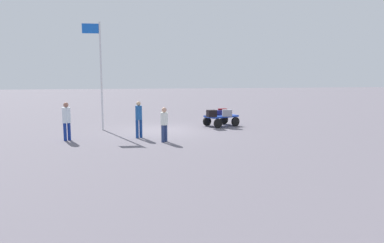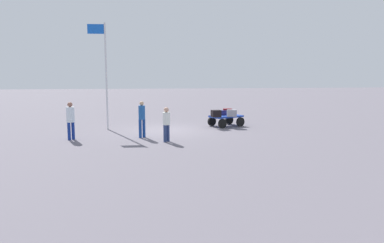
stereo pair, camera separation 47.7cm
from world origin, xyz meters
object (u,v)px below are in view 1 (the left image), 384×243
(suitcase_maroon, at_px, (227,113))
(suitcase_navy, at_px, (212,113))
(worker_trailing, at_px, (139,117))
(worker_supervisor, at_px, (66,118))
(suitcase_dark, at_px, (222,112))
(flagpole, at_px, (99,68))
(luggage_cart, at_px, (221,118))
(worker_lead, at_px, (164,122))
(suitcase_tan, at_px, (218,113))

(suitcase_maroon, height_order, suitcase_navy, suitcase_navy)
(worker_trailing, relative_size, worker_supervisor, 1.00)
(suitcase_dark, xyz_separation_m, worker_trailing, (5.00, 3.50, 0.18))
(flagpole, bearing_deg, worker_trailing, 124.39)
(suitcase_maroon, distance_m, suitcase_dark, 0.97)
(suitcase_dark, bearing_deg, worker_trailing, 34.97)
(suitcase_dark, distance_m, worker_supervisor, 8.96)
(worker_trailing, height_order, worker_supervisor, worker_supervisor)
(worker_trailing, relative_size, flagpole, 0.30)
(luggage_cart, xyz_separation_m, suitcase_navy, (0.72, 0.67, 0.37))
(luggage_cart, height_order, worker_supervisor, worker_supervisor)
(suitcase_maroon, distance_m, suitcase_navy, 0.93)
(luggage_cart, distance_m, worker_lead, 5.71)
(suitcase_tan, bearing_deg, flagpole, 4.45)
(suitcase_dark, relative_size, worker_supervisor, 0.32)
(worker_trailing, bearing_deg, flagpole, -55.61)
(suitcase_navy, relative_size, worker_supervisor, 0.32)
(worker_trailing, xyz_separation_m, flagpole, (1.92, -2.81, 2.31))
(luggage_cart, bearing_deg, suitcase_tan, -68.83)
(worker_lead, distance_m, worker_supervisor, 4.42)
(worker_trailing, bearing_deg, luggage_cart, -147.32)
(suitcase_tan, distance_m, suitcase_dark, 0.34)
(luggage_cart, height_order, worker_lead, worker_lead)
(worker_lead, bearing_deg, suitcase_dark, -129.89)
(worker_lead, bearing_deg, worker_trailing, -48.72)
(suitcase_maroon, xyz_separation_m, flagpole, (6.93, -0.29, 2.47))
(suitcase_dark, bearing_deg, suitcase_tan, 30.29)
(suitcase_tan, height_order, worker_lead, worker_lead)
(luggage_cart, height_order, suitcase_maroon, suitcase_maroon)
(luggage_cart, relative_size, flagpole, 0.37)
(suitcase_maroon, relative_size, worker_supervisor, 0.33)
(suitcase_dark, bearing_deg, flagpole, 5.66)
(suitcase_navy, xyz_separation_m, worker_trailing, (4.08, 2.41, 0.16))
(worker_lead, bearing_deg, suitcase_tan, -128.75)
(suitcase_dark, xyz_separation_m, worker_supervisor, (8.21, 3.59, 0.21))
(suitcase_tan, relative_size, worker_supervisor, 0.36)
(worker_lead, relative_size, worker_supervisor, 0.89)
(suitcase_maroon, height_order, worker_trailing, worker_trailing)
(worker_trailing, bearing_deg, worker_supervisor, 1.55)
(suitcase_navy, xyz_separation_m, suitcase_dark, (-0.92, -1.09, -0.02))
(worker_lead, bearing_deg, flagpole, -53.39)
(suitcase_navy, bearing_deg, suitcase_dark, -130.32)
(suitcase_tan, height_order, suitcase_dark, suitcase_dark)
(suitcase_navy, bearing_deg, suitcase_tan, -124.50)
(suitcase_tan, relative_size, flagpole, 0.11)
(suitcase_navy, bearing_deg, luggage_cart, -137.21)
(suitcase_maroon, relative_size, suitcase_dark, 1.03)
(luggage_cart, relative_size, suitcase_dark, 3.81)
(suitcase_dark, height_order, worker_lead, worker_lead)
(luggage_cart, height_order, suitcase_dark, suitcase_dark)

